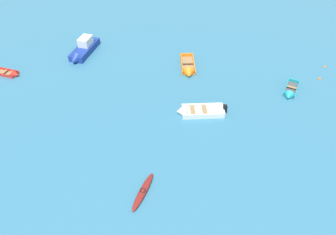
# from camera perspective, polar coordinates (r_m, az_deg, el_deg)

# --- Properties ---
(kayak_maroon_near_right) EXTENTS (1.38, 3.54, 0.33)m
(kayak_maroon_near_right) POSITION_cam_1_polar(r_m,az_deg,el_deg) (23.47, -4.57, -13.24)
(kayak_maroon_near_right) COLOR maroon
(kayak_maroon_near_right) RESTS_ON ground_plane
(rowboat_turquoise_foreground_center) EXTENTS (2.13, 3.47, 1.04)m
(rowboat_turquoise_foreground_center) POSITION_cam_1_polar(r_m,az_deg,el_deg) (33.64, 21.20, 4.14)
(rowboat_turquoise_foreground_center) COLOR #4C4C51
(rowboat_turquoise_foreground_center) RESTS_ON ground_plane
(motor_launch_deep_blue_cluster_outer) EXTENTS (2.36, 5.64, 1.98)m
(motor_launch_deep_blue_cluster_outer) POSITION_cam_1_polar(r_m,az_deg,el_deg) (38.91, -15.16, 11.77)
(motor_launch_deep_blue_cluster_outer) COLOR navy
(motor_launch_deep_blue_cluster_outer) RESTS_ON ground_plane
(rowboat_red_midfield_left) EXTENTS (3.16, 1.53, 0.95)m
(rowboat_red_midfield_left) POSITION_cam_1_polar(r_m,az_deg,el_deg) (38.04, -26.53, 7.08)
(rowboat_red_midfield_left) COLOR #99754C
(rowboat_red_midfield_left) RESTS_ON ground_plane
(rowboat_white_back_row_right) EXTENTS (4.76, 2.26, 1.46)m
(rowboat_white_back_row_right) POSITION_cam_1_polar(r_m,az_deg,el_deg) (29.23, 4.31, 1.10)
(rowboat_white_back_row_right) COLOR beige
(rowboat_white_back_row_right) RESTS_ON ground_plane
(rowboat_orange_outer_left) EXTENTS (1.99, 4.54, 1.30)m
(rowboat_orange_outer_left) POSITION_cam_1_polar(r_m,az_deg,el_deg) (34.70, 3.72, 8.59)
(rowboat_orange_outer_left) COLOR #99754C
(rowboat_orange_outer_left) RESTS_ON ground_plane
(mooring_buoy_far_field) EXTENTS (0.32, 0.32, 0.32)m
(mooring_buoy_far_field) POSITION_cam_1_polar(r_m,az_deg,el_deg) (37.30, 25.76, 6.32)
(mooring_buoy_far_field) COLOR orange
(mooring_buoy_far_field) RESTS_ON ground_plane
(mooring_buoy_near_foreground) EXTENTS (0.29, 0.29, 0.29)m
(mooring_buoy_near_foreground) POSITION_cam_1_polar(r_m,az_deg,el_deg) (39.63, 26.54, 8.21)
(mooring_buoy_near_foreground) COLOR orange
(mooring_buoy_near_foreground) RESTS_ON ground_plane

